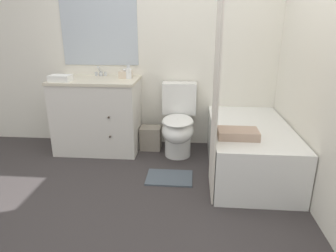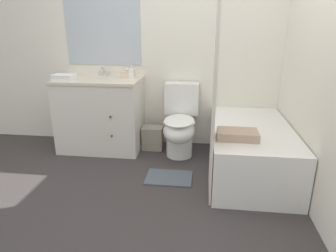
{
  "view_description": "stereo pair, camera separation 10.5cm",
  "coord_description": "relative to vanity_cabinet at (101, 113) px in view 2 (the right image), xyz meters",
  "views": [
    {
      "loc": [
        0.3,
        -1.98,
        1.42
      ],
      "look_at": [
        0.08,
        0.69,
        0.5
      ],
      "focal_mm": 32.0,
      "sensor_mm": 36.0,
      "label": 1
    },
    {
      "loc": [
        0.41,
        -1.97,
        1.42
      ],
      "look_at": [
        0.08,
        0.69,
        0.5
      ],
      "focal_mm": 32.0,
      "sensor_mm": 36.0,
      "label": 2
    }
  ],
  "objects": [
    {
      "name": "bath_towel_folded",
      "position": [
        1.49,
        -0.76,
        0.09
      ],
      "size": [
        0.35,
        0.22,
        0.07
      ],
      "color": "tan",
      "rests_on": "bathtub"
    },
    {
      "name": "shower_curtain",
      "position": [
        1.27,
        -0.84,
        0.5
      ],
      "size": [
        0.02,
        0.49,
        1.86
      ],
      "color": "silver",
      "rests_on": "ground_plane"
    },
    {
      "name": "vanity_cabinet",
      "position": [
        0.0,
        0.0,
        0.0
      ],
      "size": [
        0.95,
        0.59,
        0.84
      ],
      "color": "silver",
      "rests_on": "ground_plane"
    },
    {
      "name": "hand_towel_folded",
      "position": [
        -0.32,
        -0.17,
        0.44
      ],
      "size": [
        0.22,
        0.16,
        0.07
      ],
      "color": "white",
      "rests_on": "vanity_cabinet"
    },
    {
      "name": "sink_faucet",
      "position": [
        -0.0,
        0.21,
        0.44
      ],
      "size": [
        0.14,
        0.12,
        0.12
      ],
      "color": "silver",
      "rests_on": "vanity_cabinet"
    },
    {
      "name": "wall_right",
      "position": [
        2.07,
        -0.49,
        0.82
      ],
      "size": [
        0.05,
        2.53,
        2.5
      ],
      "color": "white",
      "rests_on": "ground_plane"
    },
    {
      "name": "bathtub",
      "position": [
        1.66,
        -0.42,
        -0.19
      ],
      "size": [
        0.75,
        1.39,
        0.48
      ],
      "color": "white",
      "rests_on": "ground_plane"
    },
    {
      "name": "ground_plane",
      "position": [
        0.79,
        -1.26,
        -0.43
      ],
      "size": [
        14.0,
        14.0,
        0.0
      ],
      "primitive_type": "plane",
      "color": "#383333"
    },
    {
      "name": "wall_back",
      "position": [
        0.78,
        0.3,
        0.82
      ],
      "size": [
        8.0,
        0.06,
        2.5
      ],
      "color": "white",
      "rests_on": "ground_plane"
    },
    {
      "name": "tissue_box",
      "position": [
        0.32,
        0.11,
        0.45
      ],
      "size": [
        0.13,
        0.15,
        0.1
      ],
      "color": "beige",
      "rests_on": "vanity_cabinet"
    },
    {
      "name": "toilet",
      "position": [
        0.93,
        -0.07,
        -0.07
      ],
      "size": [
        0.39,
        0.68,
        0.78
      ],
      "color": "white",
      "rests_on": "ground_plane"
    },
    {
      "name": "soap_dispenser",
      "position": [
        0.37,
        0.06,
        0.47
      ],
      "size": [
        0.07,
        0.07,
        0.15
      ],
      "color": "white",
      "rests_on": "vanity_cabinet"
    },
    {
      "name": "bath_mat",
      "position": [
        0.88,
        -0.66,
        -0.42
      ],
      "size": [
        0.44,
        0.31,
        0.02
      ],
      "color": "#4C5660",
      "rests_on": "ground_plane"
    },
    {
      "name": "wastebasket",
      "position": [
        0.6,
        0.06,
        -0.3
      ],
      "size": [
        0.24,
        0.2,
        0.27
      ],
      "color": "gray",
      "rests_on": "ground_plane"
    }
  ]
}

